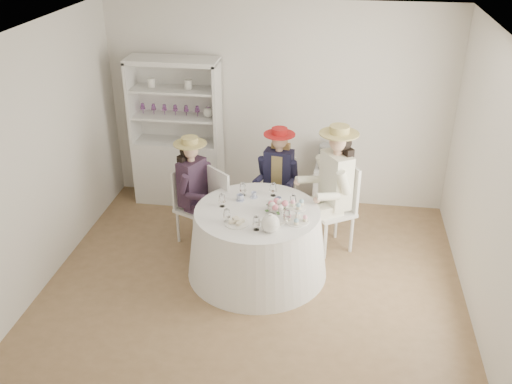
# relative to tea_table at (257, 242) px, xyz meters

# --- Properties ---
(ground) EXTENTS (4.50, 4.50, 0.00)m
(ground) POSITION_rel_tea_table_xyz_m (-0.00, -0.18, -0.39)
(ground) COLOR brown
(ground) RESTS_ON ground
(ceiling) EXTENTS (4.50, 4.50, 0.00)m
(ceiling) POSITION_rel_tea_table_xyz_m (-0.00, -0.18, 2.31)
(ceiling) COLOR white
(ceiling) RESTS_ON wall_back
(wall_back) EXTENTS (4.50, 0.00, 4.50)m
(wall_back) POSITION_rel_tea_table_xyz_m (-0.00, 1.82, 0.96)
(wall_back) COLOR silver
(wall_back) RESTS_ON ground
(wall_front) EXTENTS (4.50, 0.00, 4.50)m
(wall_front) POSITION_rel_tea_table_xyz_m (-0.00, -2.18, 0.96)
(wall_front) COLOR silver
(wall_front) RESTS_ON ground
(wall_left) EXTENTS (0.00, 4.50, 4.50)m
(wall_left) POSITION_rel_tea_table_xyz_m (-2.25, -0.18, 0.96)
(wall_left) COLOR silver
(wall_left) RESTS_ON ground
(wall_right) EXTENTS (0.00, 4.50, 4.50)m
(wall_right) POSITION_rel_tea_table_xyz_m (2.25, -0.18, 0.96)
(wall_right) COLOR silver
(wall_right) RESTS_ON ground
(tea_table) EXTENTS (1.56, 1.56, 0.78)m
(tea_table) POSITION_rel_tea_table_xyz_m (0.00, 0.00, 0.00)
(tea_table) COLOR white
(tea_table) RESTS_ON ground
(hutch) EXTENTS (1.25, 0.64, 1.99)m
(hutch) POSITION_rel_tea_table_xyz_m (-1.31, 1.58, 0.32)
(hutch) COLOR silver
(hutch) RESTS_ON ground
(side_table) EXTENTS (0.42, 0.42, 0.62)m
(side_table) POSITION_rel_tea_table_xyz_m (0.74, 1.57, -0.08)
(side_table) COLOR silver
(side_table) RESTS_ON ground
(hatbox) EXTENTS (0.42, 0.42, 0.32)m
(hatbox) POSITION_rel_tea_table_xyz_m (0.74, 1.57, 0.39)
(hatbox) COLOR black
(hatbox) RESTS_ON side_table
(guest_left) EXTENTS (0.57, 0.52, 1.35)m
(guest_left) POSITION_rel_tea_table_xyz_m (-0.84, 0.55, 0.38)
(guest_left) COLOR silver
(guest_left) RESTS_ON ground
(guest_mid) EXTENTS (0.50, 0.52, 1.35)m
(guest_mid) POSITION_rel_tea_table_xyz_m (0.11, 1.00, 0.37)
(guest_mid) COLOR silver
(guest_mid) RESTS_ON ground
(guest_right) EXTENTS (0.67, 0.62, 1.56)m
(guest_right) POSITION_rel_tea_table_xyz_m (0.79, 0.62, 0.49)
(guest_right) COLOR silver
(guest_right) RESTS_ON ground
(spare_chair) EXTENTS (0.57, 0.57, 0.98)m
(spare_chair) POSITION_rel_tea_table_xyz_m (-0.46, 0.60, 0.14)
(spare_chair) COLOR silver
(spare_chair) RESTS_ON ground
(teacup_a) EXTENTS (0.11, 0.11, 0.07)m
(teacup_a) POSITION_rel_tea_table_xyz_m (-0.22, 0.20, 0.43)
(teacup_a) COLOR white
(teacup_a) RESTS_ON tea_table
(teacup_b) EXTENTS (0.08, 0.08, 0.06)m
(teacup_b) POSITION_rel_tea_table_xyz_m (-0.08, 0.30, 0.42)
(teacup_b) COLOR white
(teacup_b) RESTS_ON tea_table
(teacup_c) EXTENTS (0.10, 0.10, 0.07)m
(teacup_c) POSITION_rel_tea_table_xyz_m (0.20, 0.19, 0.43)
(teacup_c) COLOR white
(teacup_c) RESTS_ON tea_table
(flower_bowl) EXTENTS (0.23, 0.23, 0.05)m
(flower_bowl) POSITION_rel_tea_table_xyz_m (0.21, 0.02, 0.42)
(flower_bowl) COLOR white
(flower_bowl) RESTS_ON tea_table
(flower_arrangement) EXTENTS (0.18, 0.18, 0.07)m
(flower_arrangement) POSITION_rel_tea_table_xyz_m (0.20, -0.00, 0.48)
(flower_arrangement) COLOR pink
(flower_arrangement) RESTS_ON tea_table
(table_teapot) EXTENTS (0.27, 0.19, 0.20)m
(table_teapot) POSITION_rel_tea_table_xyz_m (0.20, -0.39, 0.48)
(table_teapot) COLOR white
(table_teapot) RESTS_ON tea_table
(sandwich_plate) EXTENTS (0.25, 0.25, 0.06)m
(sandwich_plate) POSITION_rel_tea_table_xyz_m (-0.17, -0.31, 0.41)
(sandwich_plate) COLOR white
(sandwich_plate) RESTS_ON tea_table
(cupcake_stand) EXTENTS (0.25, 0.25, 0.24)m
(cupcake_stand) POSITION_rel_tea_table_xyz_m (0.44, -0.17, 0.48)
(cupcake_stand) COLOR white
(cupcake_stand) RESTS_ON tea_table
(stemware_set) EXTENTS (0.84, 0.84, 0.15)m
(stemware_set) POSITION_rel_tea_table_xyz_m (-0.00, -0.00, 0.47)
(stemware_set) COLOR white
(stemware_set) RESTS_ON tea_table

